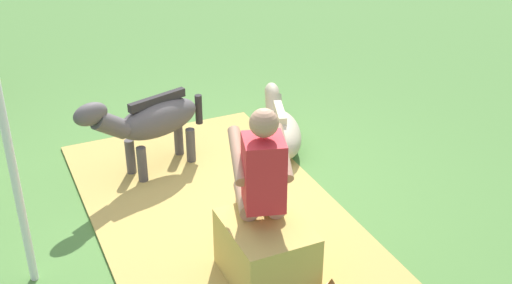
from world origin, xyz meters
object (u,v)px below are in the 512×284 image
Objects in this scene: hay_bale at (266,253)px; tent_pole_left at (8,143)px; pony_standing at (151,121)px; person_seated at (261,180)px; pony_lying at (279,129)px.

tent_pole_left reaches higher than hay_bale.
pony_standing reaches higher than hay_bale.
hay_bale is at bearing -171.29° from pony_standing.
tent_pole_left is at bearing 132.29° from pony_standing.
person_seated is 1.78m from pony_standing.
tent_pole_left is (0.57, 1.60, 0.38)m from person_seated.
pony_lying is (-0.01, -1.33, -0.35)m from pony_standing.
hay_bale is 0.50× the size of person_seated.
hay_bale reaches higher than pony_lying.
person_seated is 0.60× the size of tent_pole_left.
pony_lying is (1.72, -1.01, -0.58)m from person_seated.
tent_pole_left reaches higher than pony_lying.
pony_standing is 0.97× the size of pony_lying.
pony_lying is at bearing -30.42° from person_seated.
pony_lying is at bearing -90.45° from pony_standing.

